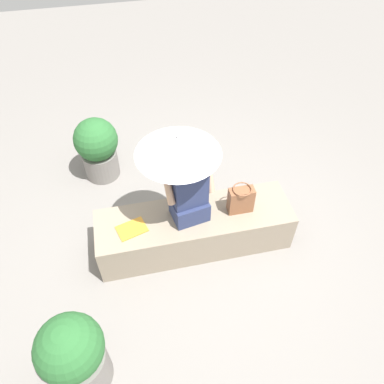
{
  "coord_description": "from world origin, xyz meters",
  "views": [
    {
      "loc": [
        0.53,
        2.33,
        3.4
      ],
      "look_at": [
        0.03,
        -0.01,
        0.81
      ],
      "focal_mm": 35.06,
      "sensor_mm": 36.0,
      "label": 1
    }
  ],
  "objects_px": {
    "parasol": "(178,146)",
    "magazine": "(132,229)",
    "planter_near": "(98,147)",
    "planter_far": "(74,356)",
    "person_seated": "(189,189)",
    "handbag_black": "(241,200)"
  },
  "relations": [
    {
      "from": "handbag_black",
      "to": "planter_far",
      "type": "bearing_deg",
      "value": 34.17
    },
    {
      "from": "planter_far",
      "to": "planter_near",
      "type": "bearing_deg",
      "value": -96.45
    },
    {
      "from": "planter_near",
      "to": "magazine",
      "type": "bearing_deg",
      "value": 101.63
    },
    {
      "from": "parasol",
      "to": "planter_far",
      "type": "distance_m",
      "value": 1.84
    },
    {
      "from": "parasol",
      "to": "magazine",
      "type": "bearing_deg",
      "value": 13.44
    },
    {
      "from": "person_seated",
      "to": "magazine",
      "type": "relative_size",
      "value": 3.21
    },
    {
      "from": "handbag_black",
      "to": "planter_near",
      "type": "bearing_deg",
      "value": -43.89
    },
    {
      "from": "parasol",
      "to": "planter_far",
      "type": "bearing_deg",
      "value": 49.22
    },
    {
      "from": "person_seated",
      "to": "planter_near",
      "type": "distance_m",
      "value": 1.61
    },
    {
      "from": "person_seated",
      "to": "handbag_black",
      "type": "height_order",
      "value": "person_seated"
    },
    {
      "from": "parasol",
      "to": "planter_far",
      "type": "height_order",
      "value": "parasol"
    },
    {
      "from": "person_seated",
      "to": "handbag_black",
      "type": "xyz_separation_m",
      "value": [
        -0.52,
        0.03,
        -0.23
      ]
    },
    {
      "from": "magazine",
      "to": "planter_far",
      "type": "relative_size",
      "value": 0.32
    },
    {
      "from": "planter_near",
      "to": "person_seated",
      "type": "bearing_deg",
      "value": 123.68
    },
    {
      "from": "magazine",
      "to": "planter_far",
      "type": "distance_m",
      "value": 1.24
    },
    {
      "from": "person_seated",
      "to": "handbag_black",
      "type": "bearing_deg",
      "value": 176.47
    },
    {
      "from": "planter_near",
      "to": "planter_far",
      "type": "height_order",
      "value": "planter_far"
    },
    {
      "from": "person_seated",
      "to": "planter_near",
      "type": "bearing_deg",
      "value": -56.32
    },
    {
      "from": "person_seated",
      "to": "parasol",
      "type": "height_order",
      "value": "parasol"
    },
    {
      "from": "parasol",
      "to": "magazine",
      "type": "xyz_separation_m",
      "value": [
        0.51,
        0.12,
        -0.87
      ]
    },
    {
      "from": "parasol",
      "to": "magazine",
      "type": "height_order",
      "value": "parasol"
    },
    {
      "from": "handbag_black",
      "to": "magazine",
      "type": "height_order",
      "value": "handbag_black"
    }
  ]
}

